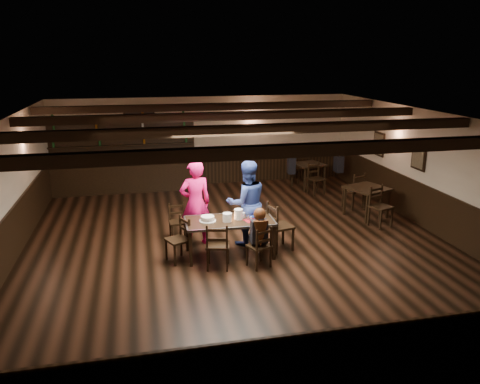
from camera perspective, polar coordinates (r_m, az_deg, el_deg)
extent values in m
plane|color=black|center=(10.12, -0.25, -6.23)|extent=(10.00, 10.00, 0.00)
cube|color=beige|center=(14.50, -4.44, 6.21)|extent=(9.00, 0.02, 2.70)
cube|color=beige|center=(5.23, 11.62, -12.98)|extent=(9.00, 0.02, 2.70)
cube|color=beige|center=(9.82, -26.89, -0.43)|extent=(0.02, 10.00, 2.70)
cube|color=beige|center=(11.47, 22.31, 2.33)|extent=(0.02, 10.00, 2.70)
cube|color=silver|center=(9.42, -0.27, 9.12)|extent=(9.00, 10.00, 0.02)
cube|color=black|center=(14.64, -4.35, 2.91)|extent=(9.00, 0.04, 1.00)
cube|color=black|center=(5.71, 10.98, -20.30)|extent=(9.00, 0.04, 1.00)
cube|color=black|center=(10.06, -26.11, -5.06)|extent=(0.04, 10.00, 1.00)
cube|color=black|center=(11.67, 21.74, -1.72)|extent=(0.04, 10.00, 1.00)
cube|color=black|center=(14.25, -12.12, 7.76)|extent=(0.90, 0.03, 1.00)
cube|color=black|center=(14.23, -12.12, 7.75)|extent=(0.80, 0.02, 0.90)
cube|color=black|center=(11.81, 20.97, 4.09)|extent=(0.03, 0.55, 0.65)
cube|color=#72664C|center=(11.80, 20.89, 4.09)|extent=(0.02, 0.45, 0.55)
cube|color=black|center=(13.41, 16.58, 5.63)|extent=(0.03, 0.55, 0.65)
cube|color=#72664C|center=(13.40, 16.50, 5.63)|extent=(0.02, 0.45, 0.55)
cube|color=black|center=(6.57, 5.25, 5.01)|extent=(8.90, 0.18, 0.18)
cube|color=black|center=(8.47, 1.16, 7.61)|extent=(8.90, 0.18, 0.18)
cube|color=black|center=(10.41, -1.44, 9.24)|extent=(8.90, 0.18, 0.18)
cube|color=black|center=(12.36, -3.24, 10.34)|extent=(8.90, 0.18, 0.18)
cube|color=black|center=(8.97, -6.04, -6.95)|extent=(0.06, 0.06, 0.71)
cube|color=black|center=(9.66, -6.47, -5.20)|extent=(0.06, 0.06, 0.71)
cube|color=black|center=(9.23, 4.17, -6.19)|extent=(0.06, 0.06, 0.71)
cube|color=black|center=(9.91, 3.02, -4.55)|extent=(0.06, 0.06, 0.71)
cube|color=black|center=(9.27, -1.29, -3.56)|extent=(1.77, 0.91, 0.04)
cube|color=#A5A8AD|center=(9.67, -1.72, -2.72)|extent=(1.76, 0.07, 0.05)
cube|color=#A5A8AD|center=(8.88, -0.82, -4.47)|extent=(1.76, 0.07, 0.05)
cube|color=#A5A8AD|center=(9.45, 3.88, -3.21)|extent=(0.05, 0.88, 0.05)
cube|color=#A5A8AD|center=(9.18, -6.62, -3.89)|extent=(0.05, 0.88, 0.05)
cube|color=black|center=(9.08, -1.46, -7.48)|extent=(0.04, 0.04, 0.44)
cube|color=black|center=(8.77, -1.59, -8.39)|extent=(0.04, 0.04, 0.44)
cube|color=black|center=(9.11, -3.77, -7.44)|extent=(0.04, 0.04, 0.44)
cube|color=black|center=(8.79, -3.99, -8.34)|extent=(0.04, 0.04, 0.44)
cube|color=black|center=(8.84, -2.72, -6.50)|extent=(0.51, 0.50, 0.04)
cube|color=black|center=(8.59, -2.83, -5.54)|extent=(0.42, 0.14, 0.46)
cube|color=black|center=(8.61, -2.83, -5.82)|extent=(0.36, 0.11, 0.05)
cube|color=black|center=(8.54, -2.84, -4.69)|extent=(0.36, 0.11, 0.05)
cube|color=black|center=(9.19, 2.57, -7.33)|extent=(0.04, 0.04, 0.39)
cube|color=black|center=(8.97, 3.76, -7.98)|extent=(0.04, 0.04, 0.39)
cube|color=black|center=(9.02, 0.87, -7.80)|extent=(0.04, 0.04, 0.39)
cube|color=black|center=(8.79, 2.03, -8.48)|extent=(0.04, 0.04, 0.39)
cube|color=black|center=(8.90, 2.32, -6.63)|extent=(0.49, 0.48, 0.04)
cube|color=black|center=(8.71, 2.94, -5.71)|extent=(0.37, 0.17, 0.41)
cube|color=black|center=(8.73, 2.94, -5.96)|extent=(0.31, 0.14, 0.05)
cube|color=black|center=(8.66, 2.95, -4.96)|extent=(0.31, 0.14, 0.05)
cube|color=black|center=(9.35, -8.99, -6.99)|extent=(0.05, 0.05, 0.42)
cube|color=black|center=(9.50, -7.19, -6.55)|extent=(0.05, 0.05, 0.42)
cube|color=black|center=(9.07, -7.94, -7.73)|extent=(0.05, 0.05, 0.42)
cube|color=black|center=(9.21, -6.10, -7.26)|extent=(0.05, 0.05, 0.42)
cube|color=black|center=(9.19, -7.61, -5.80)|extent=(0.53, 0.54, 0.04)
cube|color=black|center=(9.19, -6.75, -4.30)|extent=(0.20, 0.39, 0.44)
cube|color=black|center=(9.20, -6.74, -4.56)|extent=(0.17, 0.33, 0.05)
cube|color=black|center=(9.14, -6.77, -3.52)|extent=(0.17, 0.33, 0.05)
cube|color=black|center=(9.70, 6.47, -5.83)|extent=(0.05, 0.05, 0.48)
cube|color=black|center=(9.52, 4.49, -6.22)|extent=(0.05, 0.05, 0.48)
cube|color=black|center=(10.02, 5.27, -5.05)|extent=(0.05, 0.05, 0.48)
cube|color=black|center=(9.84, 3.33, -5.41)|extent=(0.05, 0.05, 0.48)
cube|color=black|center=(9.67, 4.93, -4.16)|extent=(0.54, 0.56, 0.05)
cube|color=black|center=(9.50, 3.96, -2.91)|extent=(0.14, 0.47, 0.51)
cube|color=black|center=(9.51, 3.95, -3.20)|extent=(0.12, 0.40, 0.06)
cube|color=black|center=(9.45, 3.98, -2.04)|extent=(0.12, 0.40, 0.06)
cube|color=black|center=(10.18, -8.27, -5.12)|extent=(0.03, 0.03, 0.38)
cube|color=black|center=(10.46, -8.51, -4.53)|extent=(0.03, 0.03, 0.38)
cube|color=black|center=(10.23, -6.51, -4.96)|extent=(0.03, 0.03, 0.38)
cube|color=black|center=(10.50, -6.79, -4.38)|extent=(0.03, 0.03, 0.38)
cube|color=black|center=(10.27, -7.56, -3.66)|extent=(0.39, 0.38, 0.04)
cube|color=black|center=(10.34, -7.73, -2.36)|extent=(0.37, 0.05, 0.40)
cube|color=black|center=(10.36, -7.72, -2.56)|extent=(0.32, 0.04, 0.04)
cube|color=black|center=(10.31, -7.75, -1.73)|extent=(0.32, 0.04, 0.04)
imported|color=#DC1687|center=(9.81, -5.46, -1.37)|extent=(0.72, 0.53, 1.82)
imported|color=navy|center=(9.80, 0.84, -1.35)|extent=(0.93, 0.75, 1.81)
cube|color=black|center=(8.96, 2.16, -5.77)|extent=(0.29, 0.29, 0.12)
cube|color=black|center=(8.79, 2.35, -4.78)|extent=(0.31, 0.18, 0.43)
cylinder|color=black|center=(8.72, 2.36, -3.56)|extent=(0.09, 0.31, 0.31)
sphere|color=#D8A384|center=(8.67, 2.37, -2.72)|extent=(0.19, 0.19, 0.19)
sphere|color=#35170C|center=(8.65, 2.42, -2.72)|extent=(0.23, 0.23, 0.23)
cone|color=#35170C|center=(8.69, 2.54, -5.16)|extent=(0.18, 0.18, 0.54)
cylinder|color=white|center=(9.22, -3.97, -3.51)|extent=(0.33, 0.33, 0.01)
cylinder|color=white|center=(9.20, -3.98, -3.20)|extent=(0.26, 0.26, 0.09)
cylinder|color=silver|center=(9.21, -3.97, -3.33)|extent=(0.28, 0.28, 0.04)
cylinder|color=white|center=(9.16, -1.57, -3.09)|extent=(0.18, 0.18, 0.17)
cylinder|color=white|center=(9.28, -0.18, -2.70)|extent=(0.17, 0.17, 0.21)
cylinder|color=#A5A8AD|center=(9.33, -1.16, -3.19)|extent=(0.04, 0.04, 0.03)
sphere|color=orange|center=(9.32, -1.16, -3.03)|extent=(0.03, 0.03, 0.03)
cylinder|color=silver|center=(9.21, 1.32, -3.27)|extent=(0.03, 0.03, 0.08)
cylinder|color=#A5A8AD|center=(9.25, 1.03, -3.15)|extent=(0.04, 0.04, 0.09)
cylinder|color=silver|center=(9.40, 0.40, -2.80)|extent=(0.06, 0.06, 0.10)
cube|color=maroon|center=(9.26, 1.57, -3.42)|extent=(0.38, 0.31, 0.00)
cube|color=#0E1747|center=(9.45, 1.87, -3.01)|extent=(0.33, 0.23, 0.00)
cube|color=black|center=(14.19, -14.08, 2.24)|extent=(4.31, 0.60, 1.10)
cube|color=black|center=(14.07, -14.24, 4.52)|extent=(4.51, 0.70, 0.05)
cube|color=black|center=(14.34, -14.21, 4.63)|extent=(4.31, 0.10, 2.20)
cube|color=black|center=(14.20, -14.29, 5.54)|extent=(4.21, 0.22, 0.03)
cube|color=black|center=(14.14, -14.39, 6.93)|extent=(4.21, 0.22, 0.03)
cube|color=black|center=(14.09, -14.49, 8.33)|extent=(4.21, 0.22, 0.03)
cube|color=black|center=(11.95, 15.25, 0.44)|extent=(1.15, 1.15, 0.04)
cube|color=black|center=(11.56, 15.22, -2.04)|extent=(0.06, 0.06, 0.71)
cube|color=black|center=(12.04, 12.64, -1.12)|extent=(0.06, 0.06, 0.71)
cube|color=black|center=(12.10, 17.59, -1.42)|extent=(0.06, 0.06, 0.71)
cube|color=black|center=(12.56, 15.03, -0.57)|extent=(0.06, 0.06, 0.71)
cube|color=black|center=(14.25, 8.35, 3.36)|extent=(1.01, 1.01, 0.04)
cube|color=black|center=(13.87, 7.89, 1.43)|extent=(0.05, 0.05, 0.71)
cube|color=black|center=(14.44, 6.38, 2.07)|extent=(0.05, 0.05, 0.71)
cube|color=black|center=(14.26, 10.23, 1.73)|extent=(0.05, 0.05, 0.71)
cube|color=black|center=(14.81, 8.67, 2.35)|extent=(0.05, 0.05, 0.71)
cube|color=black|center=(14.13, 6.27, 3.30)|extent=(0.26, 0.38, 0.51)
sphere|color=#D8A384|center=(14.06, 6.32, 4.65)|extent=(0.19, 0.19, 0.19)
sphere|color=black|center=(14.05, 6.32, 4.77)|extent=(0.20, 0.20, 0.20)
cube|color=black|center=(14.52, 11.93, 3.38)|extent=(0.22, 0.35, 0.50)
sphere|color=#D8A384|center=(14.45, 12.01, 4.67)|extent=(0.19, 0.19, 0.19)
sphere|color=black|center=(14.45, 12.01, 4.78)|extent=(0.20, 0.20, 0.20)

